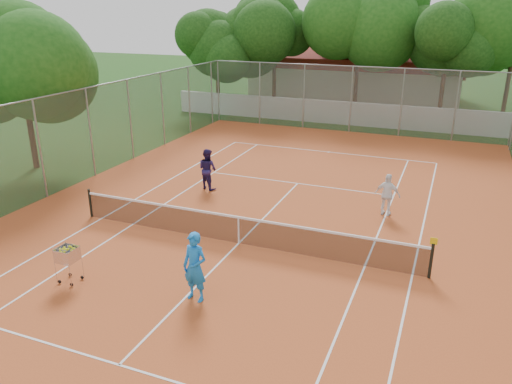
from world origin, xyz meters
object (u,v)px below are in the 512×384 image
at_px(ball_hopper, 69,263).
at_px(player_far_right, 388,195).
at_px(tennis_net, 239,230).
at_px(clubhouse, 357,73).
at_px(player_near, 195,267).
at_px(player_far_left, 208,169).

bearing_deg(ball_hopper, player_far_right, 46.12).
height_order(tennis_net, clubhouse, clubhouse).
distance_m(player_near, ball_hopper, 3.76).
relative_size(tennis_net, ball_hopper, 10.41).
bearing_deg(player_near, ball_hopper, -164.87).
bearing_deg(ball_hopper, player_near, 6.61).
relative_size(clubhouse, ball_hopper, 14.37).
xyz_separation_m(clubhouse, player_near, (2.30, -32.46, -1.23)).
height_order(player_far_left, player_far_right, player_far_left).
bearing_deg(player_near, tennis_net, 101.91).
xyz_separation_m(player_far_left, ball_hopper, (-0.06, -8.34, -0.30)).
relative_size(clubhouse, player_far_left, 9.41).
xyz_separation_m(tennis_net, player_far_left, (-3.35, 4.35, 0.38)).
relative_size(player_far_left, ball_hopper, 1.53).
relative_size(tennis_net, clubhouse, 0.72).
relative_size(player_near, ball_hopper, 1.67).
xyz_separation_m(tennis_net, player_far_right, (4.10, 4.25, 0.31)).
height_order(clubhouse, player_far_right, clubhouse).
bearing_deg(ball_hopper, clubhouse, 86.02).
distance_m(clubhouse, player_far_left, 24.72).
distance_m(clubhouse, player_near, 32.56).
bearing_deg(ball_hopper, tennis_net, 47.94).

